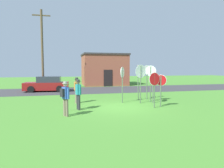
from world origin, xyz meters
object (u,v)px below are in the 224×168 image
at_px(stop_sign_rear_left, 161,85).
at_px(stop_sign_rear_right, 141,76).
at_px(stop_sign_low_front, 153,82).
at_px(stop_sign_center_cluster, 154,84).
at_px(utility_pole, 42,49).
at_px(stop_sign_leaning_right, 151,77).
at_px(person_in_dark_shirt, 77,89).
at_px(parked_car_on_street, 47,84).
at_px(stop_sign_tallest, 138,75).
at_px(stop_sign_leaning_left, 147,76).
at_px(person_in_teal, 65,96).
at_px(stop_sign_far_back, 122,78).
at_px(person_holding_notes, 78,93).

distance_m(stop_sign_rear_left, stop_sign_rear_right, 1.76).
height_order(stop_sign_low_front, stop_sign_center_cluster, stop_sign_center_cluster).
distance_m(utility_pole, stop_sign_leaning_right, 12.64).
xyz_separation_m(stop_sign_low_front, person_in_dark_shirt, (-5.01, 1.24, -0.44)).
height_order(parked_car_on_street, stop_sign_tallest, stop_sign_tallest).
height_order(stop_sign_leaning_left, stop_sign_leaning_right, stop_sign_leaning_left).
distance_m(stop_sign_rear_right, stop_sign_tallest, 1.27).
height_order(utility_pole, person_in_teal, utility_pole).
distance_m(utility_pole, stop_sign_rear_left, 14.05).
relative_size(parked_car_on_street, person_in_dark_shirt, 2.54).
bearing_deg(stop_sign_leaning_left, stop_sign_leaning_right, -101.27).
bearing_deg(stop_sign_center_cluster, stop_sign_leaning_right, 72.18).
distance_m(stop_sign_far_back, stop_sign_leaning_right, 2.00).
xyz_separation_m(stop_sign_rear_left, stop_sign_tallest, (-0.42, 2.78, 0.49)).
height_order(stop_sign_far_back, stop_sign_tallest, stop_sign_tallest).
distance_m(parked_car_on_street, stop_sign_leaning_right, 11.19).
bearing_deg(parked_car_on_street, stop_sign_rear_right, -52.04).
relative_size(stop_sign_tallest, person_in_dark_shirt, 1.51).
relative_size(stop_sign_leaning_left, person_in_teal, 1.48).
distance_m(stop_sign_rear_left, stop_sign_tallest, 2.85).
xyz_separation_m(stop_sign_tallest, person_in_dark_shirt, (-4.47, -0.19, -0.84)).
height_order(stop_sign_leaning_left, stop_sign_center_cluster, stop_sign_leaning_left).
relative_size(stop_sign_leaning_left, stop_sign_center_cluster, 1.20).
distance_m(stop_sign_leaning_left, stop_sign_tallest, 0.82).
relative_size(parked_car_on_street, person_in_teal, 2.54).
bearing_deg(parked_car_on_street, stop_sign_low_front, -49.36).
height_order(stop_sign_leaning_left, stop_sign_far_back, stop_sign_leaning_left).
height_order(stop_sign_leaning_left, person_in_teal, stop_sign_leaning_left).
bearing_deg(stop_sign_far_back, stop_sign_leaning_right, -5.35).
bearing_deg(utility_pole, stop_sign_center_cluster, -57.12).
height_order(stop_sign_rear_right, person_holding_notes, stop_sign_rear_right).
bearing_deg(person_in_dark_shirt, stop_sign_leaning_left, 4.28).
xyz_separation_m(stop_sign_tallest, person_in_teal, (-5.26, -3.82, -0.82)).
relative_size(stop_sign_leaning_left, stop_sign_far_back, 1.05).
height_order(person_holding_notes, person_in_dark_shirt, same).
xyz_separation_m(stop_sign_leaning_left, stop_sign_rear_right, (-1.08, -1.44, 0.08)).
distance_m(stop_sign_leaning_left, stop_sign_leaning_right, 1.19).
bearing_deg(stop_sign_leaning_right, stop_sign_rear_left, -94.38).
xyz_separation_m(utility_pole, stop_sign_rear_right, (7.14, -9.71, -2.54)).
xyz_separation_m(stop_sign_leaning_right, stop_sign_tallest, (-0.56, 0.97, 0.09)).
distance_m(stop_sign_tallest, stop_sign_center_cluster, 2.94).
bearing_deg(parked_car_on_street, person_holding_notes, -76.02).
relative_size(stop_sign_tallest, stop_sign_center_cluster, 1.23).
height_order(stop_sign_rear_left, stop_sign_far_back, stop_sign_far_back).
distance_m(parked_car_on_street, stop_sign_center_cluster, 12.32).
height_order(person_in_teal, person_holding_notes, same).
xyz_separation_m(stop_sign_far_back, person_in_teal, (-3.83, -3.04, -0.67)).
relative_size(utility_pole, parked_car_on_street, 1.89).
relative_size(utility_pole, person_in_teal, 4.80).
height_order(stop_sign_low_front, stop_sign_leaning_right, stop_sign_leaning_right).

